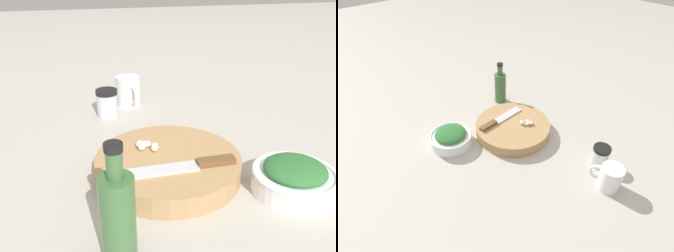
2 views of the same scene
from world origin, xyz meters
The scene contains 8 objects.
ground_plane centered at (0.00, 0.00, 0.00)m, with size 5.00×5.00×0.00m, color #B2ADA3.
cutting_board centered at (0.08, -0.04, 0.02)m, with size 0.30×0.30×0.04m.
chef_knife centered at (0.13, -0.01, 0.05)m, with size 0.04×0.21×0.01m.
garlic_cloves centered at (0.04, -0.08, 0.05)m, with size 0.05×0.05×0.02m.
herb_bowl centered at (0.19, 0.18, 0.03)m, with size 0.16×0.16×0.07m.
spice_jar centered at (-0.25, -0.14, 0.04)m, with size 0.06×0.06×0.08m.
coffee_mug centered at (-0.32, -0.08, 0.04)m, with size 0.10×0.07×0.09m.
oil_bottle centered at (0.29, -0.16, 0.08)m, with size 0.05×0.05×0.19m.
Camera 2 is at (-0.50, 0.53, 0.68)m, focal length 28.00 mm.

